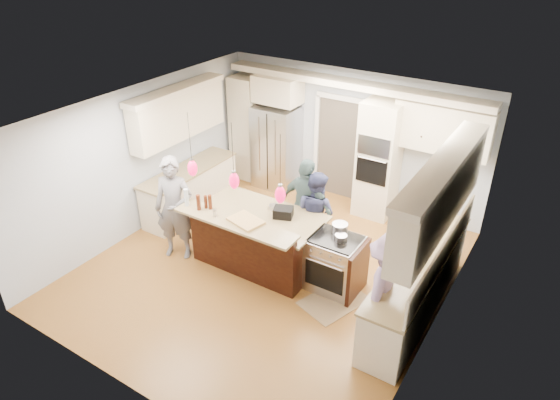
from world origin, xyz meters
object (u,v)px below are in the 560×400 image
at_px(kitchen_island, 259,238).
at_px(person_far_left, 316,213).
at_px(person_bar_end, 175,209).
at_px(island_range, 336,264).
at_px(refrigerator, 276,147).

relative_size(kitchen_island, person_far_left, 1.36).
distance_m(kitchen_island, person_bar_end, 1.49).
height_order(kitchen_island, person_bar_end, person_bar_end).
bearing_deg(person_bar_end, kitchen_island, 1.07).
relative_size(island_range, person_bar_end, 0.50).
xyz_separation_m(kitchen_island, island_range, (1.41, 0.08, -0.03)).
distance_m(kitchen_island, island_range, 1.41).
height_order(refrigerator, person_far_left, refrigerator).
relative_size(refrigerator, kitchen_island, 0.86).
distance_m(island_range, person_far_left, 1.08).
xyz_separation_m(refrigerator, kitchen_island, (1.30, -2.57, -0.41)).
xyz_separation_m(kitchen_island, person_far_left, (0.65, 0.78, 0.29)).
bearing_deg(person_far_left, kitchen_island, 62.36).
xyz_separation_m(refrigerator, person_bar_end, (-0.00, -3.14, 0.02)).
distance_m(refrigerator, person_far_left, 2.65).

